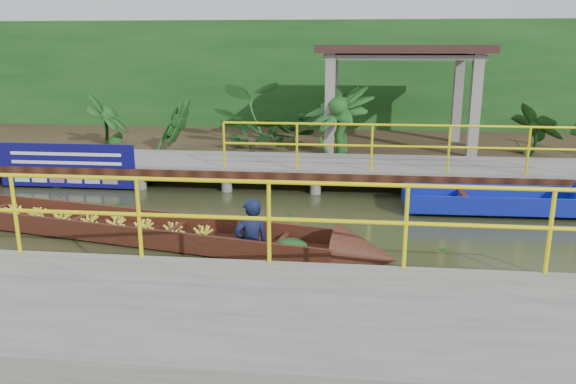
# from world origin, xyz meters

# --- Properties ---
(ground) EXTENTS (80.00, 80.00, 0.00)m
(ground) POSITION_xyz_m (0.00, 0.00, 0.00)
(ground) COLOR #2D3118
(ground) RESTS_ON ground
(land_strip) EXTENTS (30.00, 8.00, 0.45)m
(land_strip) POSITION_xyz_m (0.00, 7.50, 0.23)
(land_strip) COLOR #342A1A
(land_strip) RESTS_ON ground
(far_dock) EXTENTS (16.00, 2.06, 1.66)m
(far_dock) POSITION_xyz_m (0.02, 3.43, 0.48)
(far_dock) COLOR slate
(far_dock) RESTS_ON ground
(near_dock) EXTENTS (18.00, 2.40, 1.73)m
(near_dock) POSITION_xyz_m (1.00, -4.20, 0.30)
(near_dock) COLOR slate
(near_dock) RESTS_ON ground
(pavilion) EXTENTS (4.40, 3.00, 3.00)m
(pavilion) POSITION_xyz_m (3.00, 6.30, 2.82)
(pavilion) COLOR slate
(pavilion) RESTS_ON ground
(foliage_backdrop) EXTENTS (30.00, 0.80, 4.00)m
(foliage_backdrop) POSITION_xyz_m (0.00, 10.00, 2.00)
(foliage_backdrop) COLOR #154014
(foliage_backdrop) RESTS_ON ground
(vendor_boat) EXTENTS (9.39, 2.85, 1.97)m
(vendor_boat) POSITION_xyz_m (-1.87, -0.55, 0.21)
(vendor_boat) COLOR #35130E
(vendor_boat) RESTS_ON ground
(moored_blue_boat) EXTENTS (4.08, 1.18, 0.97)m
(moored_blue_boat) POSITION_xyz_m (5.57, 1.72, 0.17)
(moored_blue_boat) COLOR #0D1A97
(moored_blue_boat) RESTS_ON ground
(blue_banner) EXTENTS (3.21, 0.04, 1.00)m
(blue_banner) POSITION_xyz_m (-4.64, 2.48, 0.56)
(blue_banner) COLOR #0E0B5C
(blue_banner) RESTS_ON ground
(tropical_plants) EXTENTS (14.42, 1.42, 1.78)m
(tropical_plants) POSITION_xyz_m (1.16, 5.30, 1.34)
(tropical_plants) COLOR #154014
(tropical_plants) RESTS_ON ground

